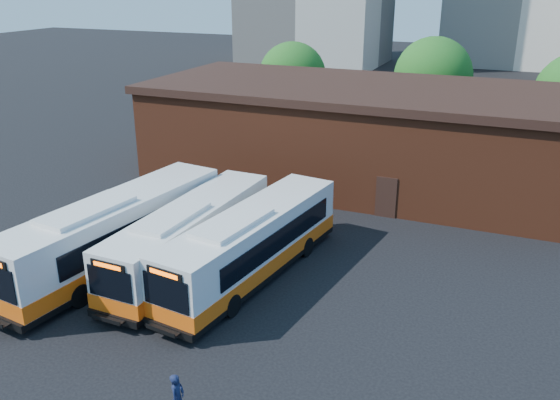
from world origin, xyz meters
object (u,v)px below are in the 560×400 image
at_px(bus_west, 116,236).
at_px(bus_mideast, 252,247).
at_px(bus_midwest, 191,239).
at_px(transit_worker, 177,398).

distance_m(bus_west, bus_mideast, 6.49).
relative_size(bus_midwest, bus_mideast, 0.96).
bearing_deg(bus_mideast, transit_worker, -70.78).
bearing_deg(bus_mideast, bus_west, -158.15).
bearing_deg(transit_worker, bus_mideast, 3.20).
xyz_separation_m(bus_west, transit_worker, (8.25, -7.85, -0.79)).
bearing_deg(bus_midwest, bus_west, -156.39).
relative_size(bus_west, bus_midwest, 1.11).
height_order(bus_midwest, bus_mideast, bus_mideast).
height_order(bus_west, bus_mideast, bus_west).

